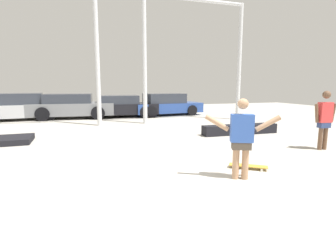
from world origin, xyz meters
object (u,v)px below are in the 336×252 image
at_px(parked_car_black, 120,106).
at_px(parked_car_blue, 166,105).
at_px(parked_car_silver, 21,107).
at_px(grind_box, 240,129).
at_px(skateboard, 248,166).
at_px(parked_car_grey, 72,106).
at_px(bystander, 325,117).
at_px(skateboarder, 242,136).

height_order(parked_car_black, parked_car_blue, parked_car_blue).
height_order(parked_car_silver, parked_car_blue, parked_car_silver).
bearing_deg(grind_box, parked_car_blue, 95.94).
distance_m(skateboard, parked_car_silver, 12.63).
height_order(skateboard, parked_car_blue, parked_car_blue).
bearing_deg(parked_car_silver, skateboard, -64.22).
xyz_separation_m(parked_car_grey, parked_car_black, (2.65, -0.10, -0.05)).
bearing_deg(bystander, grind_box, -66.65).
relative_size(parked_car_black, bystander, 2.53).
bearing_deg(parked_car_blue, bystander, -86.14).
height_order(grind_box, parked_car_black, parked_car_black).
height_order(skateboard, grind_box, grind_box).
height_order(skateboarder, parked_car_grey, skateboarder).
xyz_separation_m(skateboarder, bystander, (3.54, 1.32, 0.06)).
bearing_deg(parked_car_grey, skateboard, -64.87).
height_order(grind_box, parked_car_silver, parked_car_silver).
height_order(parked_car_silver, parked_car_black, parked_car_silver).
xyz_separation_m(skateboard, parked_car_black, (-1.33, 10.55, 0.55)).
distance_m(grind_box, bystander, 3.01).
xyz_separation_m(parked_car_blue, bystander, (1.58, -9.70, 0.28)).
bearing_deg(parked_car_blue, parked_car_black, 174.77).
xyz_separation_m(parked_car_grey, bystander, (7.00, -9.80, 0.25)).
relative_size(parked_car_black, parked_car_blue, 0.97).
xyz_separation_m(grind_box, parked_car_silver, (-8.65, 7.18, 0.49)).
bearing_deg(parked_car_silver, skateboarder, -67.31).
distance_m(grind_box, parked_car_blue, 6.97).
relative_size(parked_car_silver, parked_car_blue, 1.02).
bearing_deg(bystander, parked_car_black, -59.61).
bearing_deg(skateboard, parked_car_grey, 145.85).
bearing_deg(parked_car_grey, grind_box, -44.13).
bearing_deg(bystander, parked_car_silver, -40.14).
height_order(skateboard, bystander, bystander).
bearing_deg(skateboard, parked_car_black, 132.58).
xyz_separation_m(parked_car_silver, parked_car_blue, (7.93, -0.26, -0.04)).
bearing_deg(grind_box, skateboarder, -123.07).
relative_size(grind_box, parked_car_grey, 0.65).
bearing_deg(grind_box, skateboard, -120.70).
relative_size(skateboard, parked_car_silver, 0.18).
relative_size(grind_box, bystander, 1.77).
distance_m(skateboard, bystander, 3.26).
bearing_deg(skateboard, bystander, 51.09).
bearing_deg(parked_car_grey, parked_car_black, 2.39).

